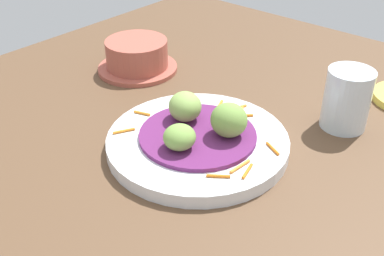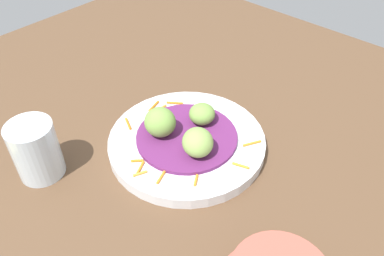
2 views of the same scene
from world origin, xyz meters
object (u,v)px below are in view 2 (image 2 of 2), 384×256
at_px(guac_scoop_left, 160,122).
at_px(guac_scoop_center, 198,142).
at_px(water_glass, 36,150).
at_px(guac_scoop_right, 202,114).
at_px(main_plate, 187,142).

relative_size(guac_scoop_left, guac_scoop_center, 0.97).
xyz_separation_m(guac_scoop_center, water_glass, (-0.17, 0.17, -0.00)).
height_order(guac_scoop_center, water_glass, water_glass).
height_order(guac_scoop_center, guac_scoop_right, guac_scoop_center).
bearing_deg(main_plate, water_glass, 146.02).
bearing_deg(guac_scoop_center, guac_scoop_left, 95.72).
xyz_separation_m(guac_scoop_center, guac_scoop_right, (0.06, 0.04, -0.00)).
bearing_deg(guac_scoop_center, main_plate, 65.72).
xyz_separation_m(main_plate, guac_scoop_right, (0.04, 0.00, 0.03)).
relative_size(main_plate, guac_scoop_right, 5.77).
distance_m(guac_scoop_left, water_glass, 0.19).
height_order(guac_scoop_left, guac_scoop_center, guac_scoop_left).
bearing_deg(guac_scoop_left, main_plate, -54.28).
relative_size(guac_scoop_left, guac_scoop_right, 1.15).
height_order(main_plate, guac_scoop_left, guac_scoop_left).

